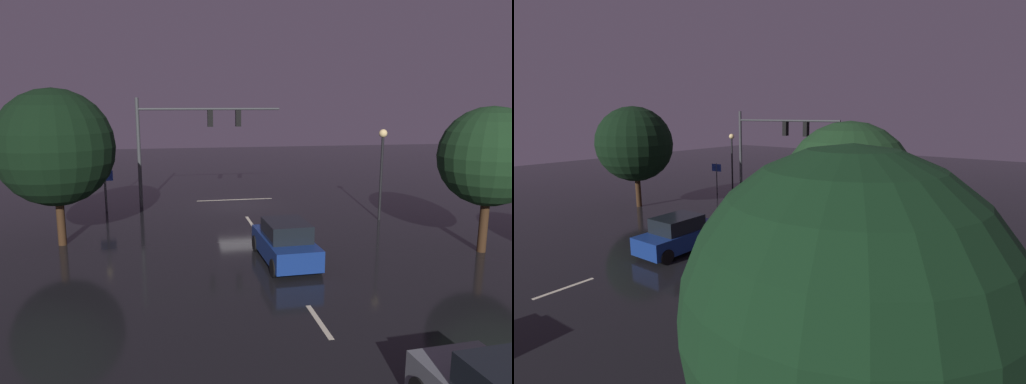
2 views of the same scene
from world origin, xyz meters
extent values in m
plane|color=black|center=(0.00, 0.00, 0.00)|extent=(80.00, 80.00, 0.00)
cylinder|color=#383A3D|center=(5.95, -0.74, 3.30)|extent=(0.22, 0.22, 6.61)
cylinder|color=#383A3D|center=(1.63, -0.74, 5.94)|extent=(8.63, 0.14, 0.14)
cube|color=black|center=(1.63, -0.74, 5.37)|extent=(0.32, 0.36, 1.00)
sphere|color=black|center=(1.63, -0.93, 5.69)|extent=(0.20, 0.20, 0.20)
sphere|color=black|center=(1.63, -0.93, 5.37)|extent=(0.20, 0.20, 0.20)
sphere|color=#19F24C|center=(1.63, -0.93, 5.05)|extent=(0.20, 0.20, 0.20)
cube|color=black|center=(-0.09, -0.74, 5.37)|extent=(0.32, 0.36, 1.00)
sphere|color=black|center=(-0.09, -0.93, 5.69)|extent=(0.20, 0.20, 0.20)
sphere|color=black|center=(-0.09, -0.93, 5.37)|extent=(0.20, 0.20, 0.20)
sphere|color=#19F24C|center=(-0.09, -0.93, 5.05)|extent=(0.20, 0.20, 0.20)
cube|color=beige|center=(0.00, 4.00, 0.00)|extent=(0.16, 2.20, 0.01)
cube|color=beige|center=(0.00, 10.00, 0.00)|extent=(0.16, 2.20, 0.01)
cube|color=beige|center=(0.00, 16.00, 0.00)|extent=(0.16, 2.20, 0.01)
cube|color=beige|center=(0.00, -1.94, 0.00)|extent=(5.00, 0.16, 0.01)
cube|color=navy|center=(-0.29, 10.67, 0.62)|extent=(1.93, 4.35, 0.80)
cube|color=black|center=(-0.29, 10.87, 1.36)|extent=(1.66, 2.15, 0.68)
cylinder|color=black|center=(0.60, 9.09, 0.34)|extent=(0.24, 0.69, 0.68)
cylinder|color=black|center=(-1.08, 9.04, 0.34)|extent=(0.24, 0.69, 0.68)
cylinder|color=black|center=(0.50, 12.29, 0.34)|extent=(0.24, 0.69, 0.68)
cylinder|color=black|center=(-1.18, 12.24, 0.34)|extent=(0.24, 0.69, 0.68)
sphere|color=#F9EFC6|center=(0.43, 8.57, 0.67)|extent=(0.20, 0.20, 0.20)
sphere|color=#F9EFC6|center=(-0.87, 8.53, 0.67)|extent=(0.20, 0.20, 0.20)
cylinder|color=black|center=(-2.53, 20.08, 0.34)|extent=(0.26, 0.69, 0.68)
sphere|color=#F9EFC6|center=(-1.01, 19.65, 0.67)|extent=(0.20, 0.20, 0.20)
sphere|color=#F9EFC6|center=(-2.30, 19.57, 0.67)|extent=(0.20, 0.20, 0.20)
cylinder|color=black|center=(-7.00, 4.95, 2.26)|extent=(0.14, 0.14, 4.52)
sphere|color=#F9D88C|center=(-7.00, 4.95, 4.70)|extent=(0.44, 0.44, 0.44)
cylinder|color=black|center=(8.21, -2.16, 2.18)|extent=(0.14, 0.14, 4.35)
sphere|color=#F9D88C|center=(8.21, -2.16, 4.53)|extent=(0.44, 0.44, 0.44)
cylinder|color=#383A3D|center=(7.90, 0.06, 1.23)|extent=(0.09, 0.09, 2.46)
cube|color=navy|center=(7.90, 0.06, 2.11)|extent=(0.90, 0.16, 0.60)
cylinder|color=#382314|center=(-8.88, 10.96, 1.27)|extent=(0.36, 0.36, 2.55)
sphere|color=#163319|center=(-8.88, 10.96, 4.09)|extent=(4.13, 4.13, 4.13)
cylinder|color=#382314|center=(8.99, 6.68, 1.24)|extent=(0.36, 0.36, 2.47)
sphere|color=black|center=(8.99, 6.68, 4.38)|extent=(5.09, 5.09, 5.09)
camera|label=1|loc=(4.09, 28.13, 6.22)|focal=32.82mm
camera|label=2|loc=(-13.96, 21.80, 6.33)|focal=26.49mm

